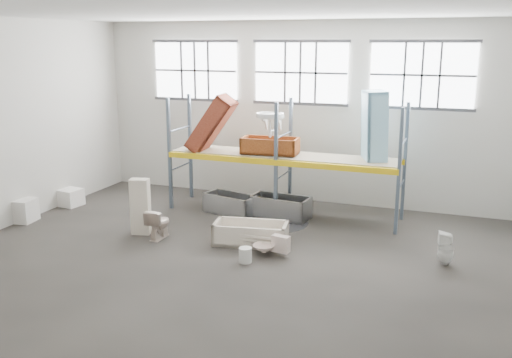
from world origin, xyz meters
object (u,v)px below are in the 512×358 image
at_px(bucket, 245,255).
at_px(carton_near, 21,210).
at_px(cistern_tall, 140,207).
at_px(toilet_white, 446,248).
at_px(steel_tub_left, 231,204).
at_px(blue_tub_upright, 374,127).
at_px(steel_tub_right, 280,207).
at_px(bathtub_beige, 251,233).
at_px(rust_tub_flat, 270,145).
at_px(toilet_beige, 159,223).

height_order(bucket, carton_near, carton_near).
relative_size(cistern_tall, bucket, 4.26).
bearing_deg(bucket, cistern_tall, 165.02).
bearing_deg(toilet_white, steel_tub_left, -114.14).
relative_size(toilet_white, blue_tub_upright, 0.40).
bearing_deg(steel_tub_right, carton_near, -156.33).
distance_m(bathtub_beige, steel_tub_left, 2.38).
bearing_deg(carton_near, cistern_tall, 4.33).
xyz_separation_m(toilet_white, blue_tub_upright, (-1.93, 2.36, 2.05)).
height_order(bathtub_beige, steel_tub_right, steel_tub_right).
bearing_deg(rust_tub_flat, toilet_white, -24.77).
height_order(bathtub_beige, bucket, bathtub_beige).
distance_m(steel_tub_left, blue_tub_upright, 4.21).
bearing_deg(blue_tub_upright, bathtub_beige, -130.56).
height_order(toilet_beige, blue_tub_upright, blue_tub_upright).
height_order(bathtub_beige, carton_near, carton_near).
xyz_separation_m(steel_tub_right, rust_tub_flat, (-0.38, 0.24, 1.54)).
relative_size(bathtub_beige, bucket, 5.26).
xyz_separation_m(steel_tub_left, bucket, (1.63, -3.05, -0.10)).
xyz_separation_m(rust_tub_flat, bucket, (0.67, -3.42, -1.66)).
bearing_deg(steel_tub_right, toilet_beige, -130.19).
relative_size(toilet_white, steel_tub_left, 0.50).
bearing_deg(steel_tub_left, carton_near, -151.81).
height_order(bathtub_beige, toilet_beige, toilet_beige).
bearing_deg(bathtub_beige, rust_tub_flat, 88.60).
bearing_deg(carton_near, steel_tub_left, 28.19).
xyz_separation_m(blue_tub_upright, carton_near, (-8.25, -3.15, -2.11)).
bearing_deg(cistern_tall, toilet_white, -10.89).
height_order(blue_tub_upright, carton_near, blue_tub_upright).
xyz_separation_m(toilet_beige, carton_near, (-3.90, -0.12, -0.07)).
distance_m(toilet_beige, steel_tub_left, 2.52).
xyz_separation_m(bathtub_beige, bucket, (0.30, -1.08, -0.09)).
relative_size(steel_tub_left, rust_tub_flat, 0.96).
xyz_separation_m(bathtub_beige, steel_tub_right, (0.01, 2.10, 0.03)).
bearing_deg(rust_tub_flat, steel_tub_left, -158.97).
height_order(toilet_beige, cistern_tall, cistern_tall).
distance_m(blue_tub_upright, bucket, 4.73).
distance_m(bucket, carton_near, 6.34).
height_order(bathtub_beige, steel_tub_left, steel_tub_left).
distance_m(steel_tub_left, steel_tub_right, 1.35).
distance_m(bathtub_beige, blue_tub_upright, 4.06).
relative_size(steel_tub_left, bucket, 4.46).
distance_m(toilet_white, steel_tub_left, 5.76).
xyz_separation_m(bathtub_beige, steel_tub_left, (-1.33, 1.97, 0.01)).
distance_m(cistern_tall, steel_tub_right, 3.61).
bearing_deg(carton_near, blue_tub_upright, 20.92).
bearing_deg(steel_tub_right, bucket, -84.75).
xyz_separation_m(bathtub_beige, cistern_tall, (-2.66, -0.29, 0.42)).
bearing_deg(steel_tub_left, rust_tub_flat, 21.03).
xyz_separation_m(bucket, carton_near, (-6.32, 0.54, 0.13)).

